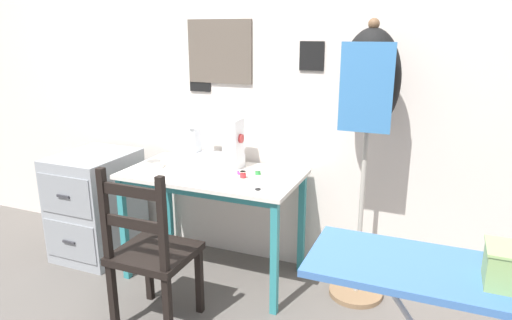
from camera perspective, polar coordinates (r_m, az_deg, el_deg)
The scene contains 13 objects.
ground_plane at distance 2.90m, azimuth -7.90°, elevation -16.62°, with size 14.00×14.00×0.00m, color #5B5651.
wall_back at distance 3.04m, azimuth -2.53°, elevation 10.69°, with size 10.00×0.07×2.55m.
sewing_table at distance 2.85m, azimuth -5.54°, elevation -3.24°, with size 1.09×0.59×0.71m.
sewing_machine at distance 2.91m, azimuth -4.60°, elevation 2.03°, with size 0.35×0.16×0.34m.
fabric_bowl at distance 2.99m, azimuth -12.60°, elevation -0.48°, with size 0.12×0.12×0.04m.
scissors at distance 2.52m, azimuth 0.87°, elevation -3.67°, with size 0.13×0.09×0.01m.
thread_spool_near_machine at distance 2.77m, azimuth -2.12°, elevation -1.55°, with size 0.03×0.03×0.03m.
thread_spool_mid_table at distance 2.70m, azimuth -1.64°, elevation -1.85°, with size 0.04×0.04×0.04m.
thread_spool_far_edge at distance 2.77m, azimuth 0.23°, elevation -1.54°, with size 0.04×0.04×0.03m.
wooden_chair at distance 2.50m, azimuth -12.93°, elevation -11.34°, with size 0.40×0.38×0.91m.
filing_cabinet at distance 3.43m, azimuth -19.30°, elevation -5.27°, with size 0.46×0.58×0.73m.
dress_form at distance 2.54m, azimuth 13.91°, elevation 7.42°, with size 0.32×0.32×1.61m.
ironing_board at distance 1.59m, azimuth 25.58°, elevation -14.37°, with size 1.02×0.35×0.85m.
Camera 1 is at (1.28, -2.09, 1.56)m, focal length 32.00 mm.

